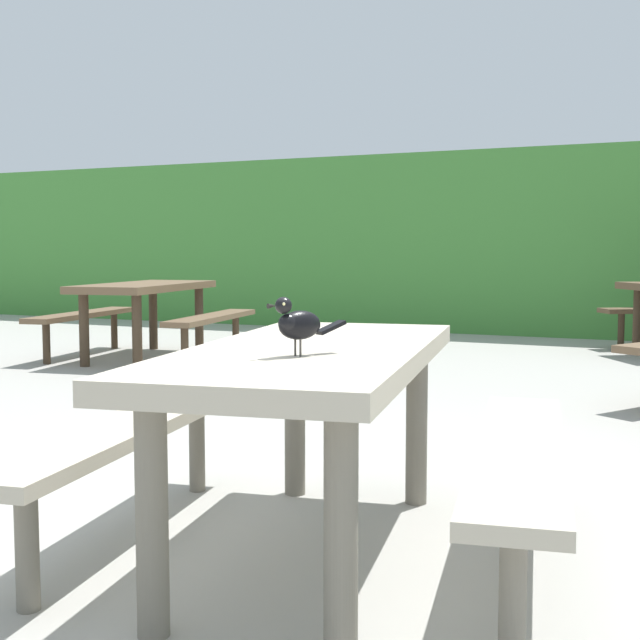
% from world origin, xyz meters
% --- Properties ---
extents(ground_plane, '(60.00, 60.00, 0.00)m').
position_xyz_m(ground_plane, '(0.00, 0.00, 0.00)').
color(ground_plane, '#A3A099').
extents(hedge_wall, '(28.00, 1.75, 2.31)m').
position_xyz_m(hedge_wall, '(0.00, 8.92, 1.16)').
color(hedge_wall, '#428438').
rests_on(hedge_wall, ground).
extents(picnic_table_foreground, '(1.95, 1.98, 0.74)m').
position_xyz_m(picnic_table_foreground, '(0.37, 0.20, 0.56)').
color(picnic_table_foreground, '#B2A893').
rests_on(picnic_table_foreground, ground).
extents(bird_grackle, '(0.17, 0.26, 0.18)m').
position_xyz_m(bird_grackle, '(0.45, -0.08, 0.84)').
color(bird_grackle, black).
rests_on(bird_grackle, picnic_table_foreground).
extents(picnic_table_mid_left, '(1.94, 1.97, 0.74)m').
position_xyz_m(picnic_table_mid_left, '(-3.41, 4.40, 0.56)').
color(picnic_table_mid_left, brown).
rests_on(picnic_table_mid_left, ground).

